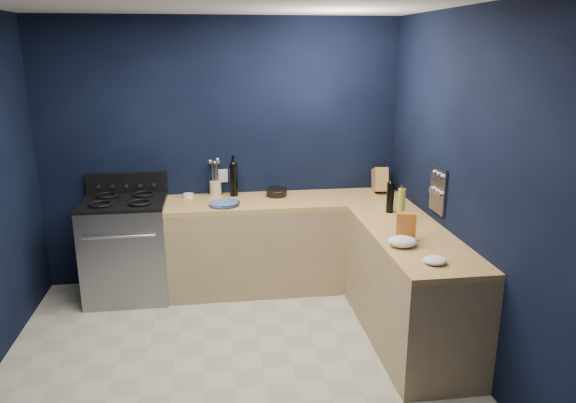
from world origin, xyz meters
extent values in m
cube|color=#AFAC9A|center=(0.00, 0.00, -0.01)|extent=(3.50, 3.50, 0.02)
cube|color=black|center=(0.00, 1.76, 1.30)|extent=(3.50, 0.02, 2.60)
cube|color=black|center=(1.76, 0.00, 1.30)|extent=(0.02, 3.50, 2.60)
cube|color=black|center=(0.00, -1.76, 1.30)|extent=(3.50, 0.02, 2.60)
cube|color=tan|center=(0.60, 1.44, 0.43)|extent=(2.30, 0.63, 0.86)
cube|color=olive|center=(0.60, 1.44, 0.88)|extent=(2.30, 0.63, 0.04)
cube|color=tan|center=(1.44, 0.29, 0.43)|extent=(0.63, 1.67, 0.86)
cube|color=olive|center=(1.44, 0.29, 0.88)|extent=(0.63, 1.67, 0.04)
cube|color=gray|center=(-0.93, 1.42, 0.46)|extent=(0.76, 0.66, 0.92)
cube|color=black|center=(-0.93, 1.10, 0.45)|extent=(0.59, 0.02, 0.42)
cube|color=black|center=(-0.93, 1.42, 0.94)|extent=(0.76, 0.66, 0.03)
cube|color=black|center=(-0.93, 1.72, 1.04)|extent=(0.76, 0.06, 0.20)
cube|color=gray|center=(1.74, 0.55, 1.18)|extent=(0.02, 0.28, 0.38)
cube|color=white|center=(0.00, 1.74, 1.08)|extent=(0.09, 0.02, 0.13)
cylinder|color=#30549E|center=(-0.01, 1.29, 0.92)|extent=(0.32, 0.32, 0.03)
cylinder|color=white|center=(-0.34, 1.62, 0.92)|extent=(0.12, 0.12, 0.04)
cylinder|color=beige|center=(-0.08, 1.67, 0.97)|extent=(0.14, 0.14, 0.14)
cylinder|color=black|center=(0.10, 1.63, 1.06)|extent=(0.09, 0.09, 0.32)
cylinder|color=black|center=(0.51, 1.56, 0.94)|extent=(0.23, 0.23, 0.08)
cube|color=#9C7140|center=(1.57, 1.58, 1.02)|extent=(0.16, 0.29, 0.30)
cylinder|color=black|center=(1.44, 0.88, 1.03)|extent=(0.07, 0.07, 0.27)
cylinder|color=#A1AA3C|center=(1.46, 0.65, 1.04)|extent=(0.08, 0.08, 0.27)
cylinder|color=olive|center=(1.42, 0.55, 0.94)|extent=(0.04, 0.04, 0.09)
cylinder|color=olive|center=(1.46, 0.48, 0.95)|extent=(0.05, 0.05, 0.09)
cube|color=#AA0921|center=(1.33, 0.17, 1.01)|extent=(0.16, 0.11, 0.21)
ellipsoid|color=white|center=(1.26, 0.04, 0.94)|extent=(0.26, 0.24, 0.08)
ellipsoid|color=white|center=(1.37, -0.31, 0.92)|extent=(0.18, 0.17, 0.05)
camera|label=1|loc=(-0.08, -3.55, 2.31)|focal=33.81mm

